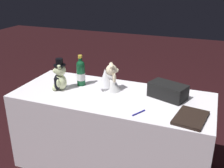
{
  "coord_description": "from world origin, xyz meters",
  "views": [
    {
      "loc": [
        0.76,
        -1.96,
        1.69
      ],
      "look_at": [
        0.0,
        0.0,
        0.83
      ],
      "focal_mm": 42.89,
      "sensor_mm": 36.0,
      "label": 1
    }
  ],
  "objects": [
    {
      "name": "teddy_bear_groom",
      "position": [
        -0.48,
        -0.06,
        0.86
      ],
      "size": [
        0.14,
        0.14,
        0.29
      ],
      "color": "beige",
      "rests_on": "reception_table"
    },
    {
      "name": "ground_plane",
      "position": [
        0.0,
        0.0,
        0.0
      ],
      "size": [
        12.0,
        12.0,
        0.0
      ],
      "primitive_type": "plane",
      "color": "black"
    },
    {
      "name": "signing_pen",
      "position": [
        0.31,
        -0.24,
        0.74
      ],
      "size": [
        0.07,
        0.13,
        0.01
      ],
      "color": "navy",
      "rests_on": "reception_table"
    },
    {
      "name": "reception_table",
      "position": [
        0.0,
        0.0,
        0.37
      ],
      "size": [
        1.71,
        0.73,
        0.73
      ],
      "primitive_type": "cube",
      "color": "white",
      "rests_on": "ground_plane"
    },
    {
      "name": "champagne_bottle",
      "position": [
        -0.35,
        0.11,
        0.86
      ],
      "size": [
        0.08,
        0.08,
        0.29
      ],
      "color": "#104725",
      "rests_on": "reception_table"
    },
    {
      "name": "teddy_bear_bride",
      "position": [
        -0.05,
        0.08,
        0.84
      ],
      "size": [
        0.22,
        0.2,
        0.25
      ],
      "color": "white",
      "rests_on": "reception_table"
    },
    {
      "name": "guestbook",
      "position": [
        0.68,
        -0.19,
        0.75
      ],
      "size": [
        0.25,
        0.32,
        0.02
      ],
      "primitive_type": "cube",
      "rotation": [
        0.0,
        0.0,
        -0.16
      ],
      "color": "black",
      "rests_on": "reception_table"
    },
    {
      "name": "gift_case_black",
      "position": [
        0.46,
        0.11,
        0.8
      ],
      "size": [
        0.34,
        0.26,
        0.12
      ],
      "color": "black",
      "rests_on": "reception_table"
    }
  ]
}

